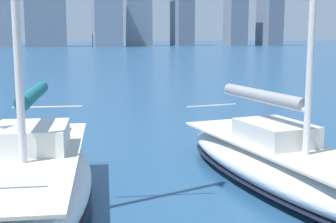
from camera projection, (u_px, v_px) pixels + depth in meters
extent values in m
cube|color=slate|center=(270.00, 4.00, 172.88)|extent=(6.09, 10.67, 30.41)
cube|color=slate|center=(236.00, 15.00, 170.75)|extent=(6.72, 7.66, 22.49)
cube|color=slate|center=(182.00, 16.00, 173.01)|extent=(6.12, 11.68, 21.84)
cube|color=gray|center=(107.00, 17.00, 157.31)|extent=(9.42, 8.44, 19.63)
cube|color=slate|center=(45.00, 13.00, 154.54)|extent=(13.13, 8.91, 21.94)
ellipsoid|color=silver|center=(287.00, 169.00, 11.86)|extent=(3.42, 9.57, 1.01)
ellipsoid|color=black|center=(286.00, 180.00, 11.91)|extent=(3.44, 9.62, 0.10)
cube|color=beige|center=(288.00, 149.00, 11.78)|extent=(2.87, 8.41, 0.06)
cube|color=silver|center=(275.00, 133.00, 12.24)|extent=(1.66, 2.21, 0.55)
cylinder|color=silver|center=(261.00, 100.00, 12.76)|extent=(0.55, 3.92, 0.12)
cylinder|color=gray|center=(261.00, 96.00, 12.74)|extent=(0.71, 3.63, 0.32)
cylinder|color=silver|center=(212.00, 105.00, 15.55)|extent=(1.80, 0.24, 0.04)
ellipsoid|color=silver|center=(30.00, 186.00, 10.12)|extent=(3.71, 8.33, 1.28)
ellipsoid|color=black|center=(30.00, 202.00, 10.17)|extent=(3.73, 8.37, 0.10)
cube|color=beige|center=(28.00, 156.00, 10.01)|extent=(3.11, 7.30, 0.06)
cube|color=silver|center=(31.00, 137.00, 10.43)|extent=(1.81, 1.97, 0.55)
cylinder|color=silver|center=(33.00, 99.00, 10.90)|extent=(0.58, 3.36, 0.12)
cylinder|color=#19606B|center=(33.00, 94.00, 10.88)|extent=(0.74, 3.12, 0.32)
cylinder|color=silver|center=(47.00, 107.00, 13.46)|extent=(1.97, 0.31, 0.04)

